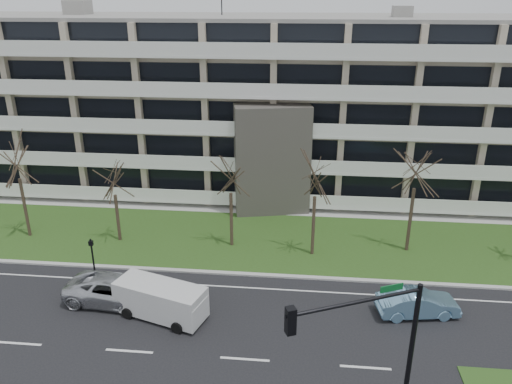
# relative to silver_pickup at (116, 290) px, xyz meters

# --- Properties ---
(ground) EXTENTS (160.00, 160.00, 0.00)m
(ground) POSITION_rel_silver_pickup_xyz_m (8.16, -4.21, -0.83)
(ground) COLOR black
(ground) RESTS_ON ground
(grass_verge) EXTENTS (90.00, 10.00, 0.06)m
(grass_verge) POSITION_rel_silver_pickup_xyz_m (8.16, 8.79, -0.80)
(grass_verge) COLOR #2C4818
(grass_verge) RESTS_ON ground
(curb) EXTENTS (90.00, 0.35, 0.12)m
(curb) POSITION_rel_silver_pickup_xyz_m (8.16, 3.79, -0.77)
(curb) COLOR #B2B2AD
(curb) RESTS_ON ground
(sidewalk) EXTENTS (90.00, 2.00, 0.08)m
(sidewalk) POSITION_rel_silver_pickup_xyz_m (8.16, 14.29, -0.79)
(sidewalk) COLOR #B2B2AD
(sidewalk) RESTS_ON ground
(lane_edge_line) EXTENTS (90.00, 0.12, 0.01)m
(lane_edge_line) POSITION_rel_silver_pickup_xyz_m (8.16, 2.29, -0.83)
(lane_edge_line) COLOR white
(lane_edge_line) RESTS_ON ground
(apartment_building) EXTENTS (60.50, 15.10, 18.75)m
(apartment_building) POSITION_rel_silver_pickup_xyz_m (8.15, 21.11, 6.78)
(apartment_building) COLOR tan
(apartment_building) RESTS_ON ground
(silver_pickup) EXTENTS (6.22, 3.26, 1.67)m
(silver_pickup) POSITION_rel_silver_pickup_xyz_m (0.00, 0.00, 0.00)
(silver_pickup) COLOR silver
(silver_pickup) RESTS_ON ground
(blue_sedan) EXTENTS (4.80, 2.33, 1.52)m
(blue_sedan) POSITION_rel_silver_pickup_xyz_m (17.49, 0.51, -0.08)
(blue_sedan) COLOR #7FB5DD
(blue_sedan) RESTS_ON ground
(white_van) EXTENTS (5.53, 3.40, 2.02)m
(white_van) POSITION_rel_silver_pickup_xyz_m (3.07, -1.11, 0.37)
(white_van) COLOR silver
(white_van) RESTS_ON ground
(traffic_signal) EXTENTS (5.42, 2.66, 6.81)m
(traffic_signal) POSITION_rel_silver_pickup_xyz_m (13.72, -7.69, 3.57)
(traffic_signal) COLOR black
(traffic_signal) RESTS_ON ground
(pedestrian_signal) EXTENTS (0.28, 0.23, 2.83)m
(pedestrian_signal) POSITION_rel_silver_pickup_xyz_m (-2.36, 2.41, 0.97)
(pedestrian_signal) COLOR black
(pedestrian_signal) RESTS_ON ground
(tree_1) EXTENTS (4.12, 4.12, 8.25)m
(tree_1) POSITION_rel_silver_pickup_xyz_m (-9.69, 7.71, 5.58)
(tree_1) COLOR #382B21
(tree_1) RESTS_ON ground
(tree_2) EXTENTS (3.25, 3.25, 6.51)m
(tree_2) POSITION_rel_silver_pickup_xyz_m (-2.65, 7.70, 4.22)
(tree_2) COLOR #382B21
(tree_2) RESTS_ON ground
(tree_3) EXTENTS (3.67, 3.67, 7.33)m
(tree_3) POSITION_rel_silver_pickup_xyz_m (5.74, 7.75, 4.86)
(tree_3) COLOR #382B21
(tree_3) RESTS_ON ground
(tree_4) EXTENTS (3.91, 3.91, 7.82)m
(tree_4) POSITION_rel_silver_pickup_xyz_m (11.56, 7.02, 5.25)
(tree_4) COLOR #382B21
(tree_4) RESTS_ON ground
(tree_5) EXTENTS (4.25, 4.25, 8.50)m
(tree_5) POSITION_rel_silver_pickup_xyz_m (18.29, 8.26, 5.78)
(tree_5) COLOR #382B21
(tree_5) RESTS_ON ground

